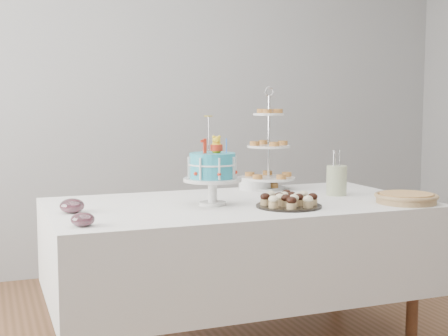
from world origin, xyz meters
name	(u,v)px	position (x,y,z in m)	size (l,w,h in m)	color
walls	(263,87)	(0.00, 0.00, 1.35)	(5.04, 4.04, 2.70)	#9EA1A4
table	(238,245)	(0.00, 0.30, 0.54)	(1.92, 1.02, 0.77)	silver
birthday_cake	(213,181)	(-0.16, 0.25, 0.89)	(0.29, 0.29, 0.45)	silver
cupcake_tray	(289,200)	(0.17, 0.06, 0.81)	(0.32, 0.32, 0.07)	black
pie	(406,197)	(0.78, -0.04, 0.80)	(0.32, 0.32, 0.05)	tan
tiered_stand	(269,147)	(0.35, 0.67, 1.02)	(0.31, 0.31, 0.60)	silver
plate_stack	(255,183)	(0.27, 0.70, 0.81)	(0.19, 0.19, 0.07)	silver
pastry_plate	(264,186)	(0.33, 0.70, 0.79)	(0.25, 0.25, 0.04)	silver
jam_bowl_a	(83,220)	(-0.84, -0.06, 0.80)	(0.10, 0.10, 0.06)	silver
jam_bowl_b	(72,206)	(-0.84, 0.28, 0.80)	(0.11, 0.11, 0.07)	silver
utensil_pitcher	(337,179)	(0.60, 0.33, 0.86)	(0.12, 0.11, 0.25)	beige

